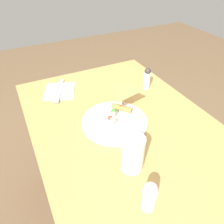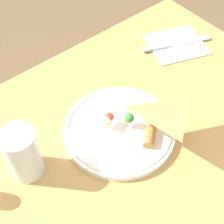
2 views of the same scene
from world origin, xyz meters
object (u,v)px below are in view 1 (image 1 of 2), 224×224
object	(u,v)px
milk_glass	(132,154)
salt_shaker	(149,196)
dining_table	(123,143)
plate_pizza	(115,120)
pepper_shaker	(147,78)
napkin_folded	(60,91)
butter_knife	(59,91)

from	to	relation	value
milk_glass	salt_shaker	xyz separation A→B (m)	(-0.14, 0.03, -0.01)
dining_table	plate_pizza	distance (m)	0.13
salt_shaker	pepper_shaker	size ratio (longest dim) A/B	0.93
pepper_shaker	dining_table	bearing A→B (deg)	128.98
napkin_folded	butter_knife	xyz separation A→B (m)	(-0.01, 0.00, 0.00)
dining_table	pepper_shaker	xyz separation A→B (m)	(0.19, -0.23, 0.17)
plate_pizza	napkin_folded	xyz separation A→B (m)	(0.33, 0.13, -0.01)
milk_glass	pepper_shaker	world-z (taller)	milk_glass
dining_table	butter_knife	xyz separation A→B (m)	(0.34, 0.17, 0.12)
milk_glass	butter_knife	distance (m)	0.55
plate_pizza	dining_table	bearing A→B (deg)	-118.59
dining_table	milk_glass	size ratio (longest dim) A/B	7.91
dining_table	milk_glass	bearing A→B (deg)	157.73
salt_shaker	pepper_shaker	xyz separation A→B (m)	(0.52, -0.34, 0.00)
dining_table	pepper_shaker	distance (m)	0.34
dining_table	pepper_shaker	world-z (taller)	pepper_shaker
plate_pizza	salt_shaker	bearing A→B (deg)	167.26
salt_shaker	pepper_shaker	bearing A→B (deg)	-33.09
dining_table	milk_glass	xyz separation A→B (m)	(-0.20, 0.08, 0.18)
dining_table	salt_shaker	size ratio (longest dim) A/B	9.99
dining_table	napkin_folded	bearing A→B (deg)	25.47
dining_table	milk_glass	world-z (taller)	milk_glass
butter_knife	salt_shaker	bearing A→B (deg)	-151.65
plate_pizza	pepper_shaker	world-z (taller)	pepper_shaker
napkin_folded	salt_shaker	bearing A→B (deg)	-175.46
milk_glass	napkin_folded	distance (m)	0.56
plate_pizza	milk_glass	xyz separation A→B (m)	(-0.22, 0.05, 0.05)
plate_pizza	butter_knife	size ratio (longest dim) A/B	1.29
milk_glass	butter_knife	bearing A→B (deg)	9.24
plate_pizza	pepper_shaker	size ratio (longest dim) A/B	2.41
plate_pizza	napkin_folded	bearing A→B (deg)	22.14
plate_pizza	butter_knife	bearing A→B (deg)	23.47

